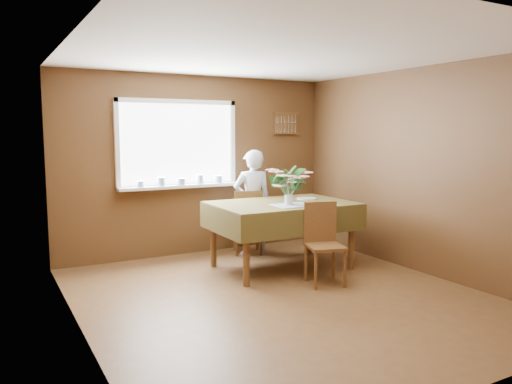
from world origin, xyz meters
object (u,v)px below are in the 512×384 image
chair_far (248,219)px  flower_bouquet (289,182)px  dining_table (282,211)px  chair_near (323,239)px  seated_woman (252,203)px

chair_far → flower_bouquet: bearing=111.4°
chair_far → flower_bouquet: 1.21m
dining_table → chair_near: bearing=-82.5°
dining_table → seated_woman: 0.80m
dining_table → chair_far: (-0.04, 0.84, -0.24)m
flower_bouquet → chair_near: bearing=-77.5°
seated_woman → flower_bouquet: (-0.05, -1.00, 0.38)m
seated_woman → flower_bouquet: seated_woman is taller
dining_table → seated_woman: size_ratio=1.19×
dining_table → flower_bouquet: 0.43m
chair_near → seated_woman: seated_woman is taller
seated_woman → flower_bouquet: size_ratio=2.95×
dining_table → chair_near: (0.09, -0.74, -0.23)m
chair_far → chair_near: 1.59m
chair_near → flower_bouquet: (-0.12, 0.54, 0.61)m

